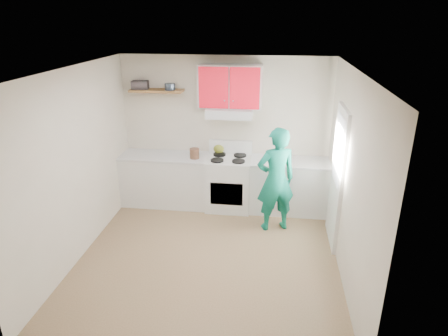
# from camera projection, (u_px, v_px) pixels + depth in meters

# --- Properties ---
(floor) EXTENTS (3.80, 3.80, 0.00)m
(floor) POSITION_uv_depth(u_px,v_px,m) (209.00, 256.00, 5.57)
(floor) COLOR brown
(floor) RESTS_ON ground
(ceiling) EXTENTS (3.60, 3.80, 0.04)m
(ceiling) POSITION_uv_depth(u_px,v_px,m) (205.00, 70.00, 4.61)
(ceiling) COLOR white
(ceiling) RESTS_ON floor
(back_wall) EXTENTS (3.60, 0.04, 2.60)m
(back_wall) POSITION_uv_depth(u_px,v_px,m) (225.00, 132.00, 6.84)
(back_wall) COLOR beige
(back_wall) RESTS_ON floor
(front_wall) EXTENTS (3.60, 0.04, 2.60)m
(front_wall) POSITION_uv_depth(u_px,v_px,m) (170.00, 255.00, 3.34)
(front_wall) COLOR beige
(front_wall) RESTS_ON floor
(left_wall) EXTENTS (0.04, 3.80, 2.60)m
(left_wall) POSITION_uv_depth(u_px,v_px,m) (77.00, 166.00, 5.31)
(left_wall) COLOR beige
(left_wall) RESTS_ON floor
(right_wall) EXTENTS (0.04, 3.80, 2.60)m
(right_wall) POSITION_uv_depth(u_px,v_px,m) (349.00, 179.00, 4.88)
(right_wall) COLOR beige
(right_wall) RESTS_ON floor
(door) EXTENTS (0.05, 0.85, 2.05)m
(door) POSITION_uv_depth(u_px,v_px,m) (337.00, 178.00, 5.63)
(door) COLOR white
(door) RESTS_ON floor
(door_glass) EXTENTS (0.01, 0.55, 0.95)m
(door_glass) POSITION_uv_depth(u_px,v_px,m) (338.00, 150.00, 5.47)
(door_glass) COLOR white
(door_glass) RESTS_ON door
(counter_left) EXTENTS (1.52, 0.60, 0.90)m
(counter_left) POSITION_uv_depth(u_px,v_px,m) (166.00, 180.00, 7.00)
(counter_left) COLOR silver
(counter_left) RESTS_ON floor
(counter_right) EXTENTS (1.32, 0.60, 0.90)m
(counter_right) POSITION_uv_depth(u_px,v_px,m) (289.00, 186.00, 6.74)
(counter_right) COLOR silver
(counter_right) RESTS_ON floor
(stove) EXTENTS (0.76, 0.65, 0.92)m
(stove) POSITION_uv_depth(u_px,v_px,m) (229.00, 183.00, 6.84)
(stove) COLOR white
(stove) RESTS_ON floor
(range_hood) EXTENTS (0.76, 0.44, 0.15)m
(range_hood) POSITION_uv_depth(u_px,v_px,m) (230.00, 113.00, 6.48)
(range_hood) COLOR silver
(range_hood) RESTS_ON back_wall
(upper_cabinets) EXTENTS (1.02, 0.33, 0.70)m
(upper_cabinets) POSITION_uv_depth(u_px,v_px,m) (230.00, 86.00, 6.38)
(upper_cabinets) COLOR red
(upper_cabinets) RESTS_ON back_wall
(shelf) EXTENTS (0.90, 0.30, 0.04)m
(shelf) POSITION_uv_depth(u_px,v_px,m) (157.00, 91.00, 6.58)
(shelf) COLOR brown
(shelf) RESTS_ON back_wall
(books) EXTENTS (0.29, 0.22, 0.14)m
(books) POSITION_uv_depth(u_px,v_px,m) (140.00, 85.00, 6.59)
(books) COLOR #363034
(books) RESTS_ON shelf
(tin) EXTENTS (0.22, 0.22, 0.11)m
(tin) POSITION_uv_depth(u_px,v_px,m) (170.00, 87.00, 6.51)
(tin) COLOR #333D4C
(tin) RESTS_ON shelf
(kettle) EXTENTS (0.23, 0.23, 0.17)m
(kettle) POSITION_uv_depth(u_px,v_px,m) (219.00, 149.00, 6.91)
(kettle) COLOR olive
(kettle) RESTS_ON stove
(crock) EXTENTS (0.16, 0.16, 0.19)m
(crock) POSITION_uv_depth(u_px,v_px,m) (194.00, 154.00, 6.66)
(crock) COLOR #4F3222
(crock) RESTS_ON counter_left
(cutting_board) EXTENTS (0.29, 0.21, 0.02)m
(cutting_board) POSITION_uv_depth(u_px,v_px,m) (277.00, 160.00, 6.62)
(cutting_board) COLOR olive
(cutting_board) RESTS_ON counter_right
(silicone_mat) EXTENTS (0.33, 0.29, 0.01)m
(silicone_mat) POSITION_uv_depth(u_px,v_px,m) (309.00, 162.00, 6.56)
(silicone_mat) COLOR red
(silicone_mat) RESTS_ON counter_right
(person) EXTENTS (0.71, 0.59, 1.68)m
(person) POSITION_uv_depth(u_px,v_px,m) (276.00, 180.00, 6.02)
(person) COLOR #0C6C56
(person) RESTS_ON floor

